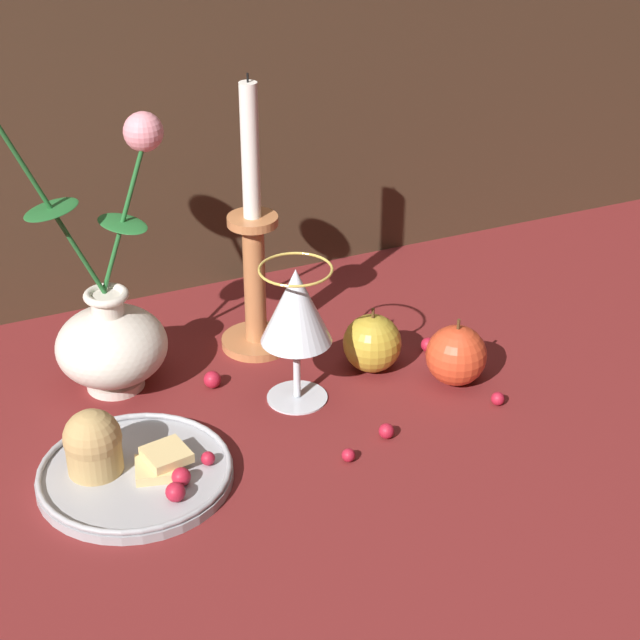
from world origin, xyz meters
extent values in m
plane|color=maroon|center=(0.00, 0.00, 0.00)|extent=(2.40, 2.40, 0.00)
cylinder|color=silver|center=(-0.12, 0.11, 0.01)|extent=(0.07, 0.07, 0.01)
ellipsoid|color=silver|center=(-0.12, 0.11, 0.05)|extent=(0.12, 0.12, 0.09)
cylinder|color=silver|center=(-0.12, 0.11, 0.10)|extent=(0.04, 0.04, 0.03)
torus|color=silver|center=(-0.12, 0.11, 0.12)|extent=(0.05, 0.05, 0.01)
cylinder|color=#23662D|center=(-0.17, 0.11, 0.24)|extent=(0.10, 0.01, 0.24)
ellipsoid|color=#23662D|center=(-0.16, 0.11, 0.22)|extent=(0.08, 0.07, 0.00)
cylinder|color=#23662D|center=(-0.09, 0.11, 0.20)|extent=(0.06, 0.01, 0.18)
ellipsoid|color=#23662D|center=(-0.09, 0.11, 0.20)|extent=(0.06, 0.08, 0.00)
sphere|color=pink|center=(-0.06, 0.12, 0.29)|extent=(0.04, 0.04, 0.04)
cylinder|color=#A3A3A8|center=(-0.14, -0.07, 0.01)|extent=(0.20, 0.20, 0.01)
torus|color=#A3A3A8|center=(-0.14, -0.07, 0.01)|extent=(0.19, 0.19, 0.01)
cylinder|color=tan|center=(-0.18, -0.05, 0.03)|extent=(0.06, 0.06, 0.04)
sphere|color=tan|center=(-0.18, -0.05, 0.05)|extent=(0.06, 0.06, 0.06)
cube|color=#DBBC7A|center=(-0.12, -0.08, 0.01)|extent=(0.05, 0.05, 0.01)
cube|color=#DBBC7A|center=(-0.11, -0.08, 0.03)|extent=(0.05, 0.05, 0.01)
sphere|color=#AD192D|center=(-0.12, -0.13, 0.02)|extent=(0.02, 0.02, 0.02)
sphere|color=#AD192D|center=(-0.11, -0.11, 0.02)|extent=(0.02, 0.02, 0.02)
sphere|color=#AD192D|center=(-0.07, -0.09, 0.02)|extent=(0.01, 0.01, 0.01)
cylinder|color=silver|center=(0.06, 0.00, 0.00)|extent=(0.07, 0.07, 0.00)
cylinder|color=silver|center=(0.06, 0.00, 0.04)|extent=(0.01, 0.01, 0.07)
cone|color=silver|center=(0.06, 0.00, 0.12)|extent=(0.08, 0.08, 0.09)
cone|color=maroon|center=(0.06, 0.00, 0.11)|extent=(0.07, 0.07, 0.06)
torus|color=gold|center=(0.06, 0.00, 0.16)|extent=(0.08, 0.08, 0.00)
cylinder|color=#B77042|center=(0.06, 0.13, 0.01)|extent=(0.08, 0.08, 0.01)
cylinder|color=#B77042|center=(0.06, 0.13, 0.08)|extent=(0.03, 0.03, 0.15)
cylinder|color=#B77042|center=(0.06, 0.13, 0.16)|extent=(0.06, 0.06, 0.01)
cylinder|color=white|center=(0.06, 0.13, 0.25)|extent=(0.02, 0.02, 0.16)
cylinder|color=black|center=(0.06, 0.13, 0.33)|extent=(0.00, 0.00, 0.01)
sphere|color=#D14223|center=(0.24, -0.04, 0.03)|extent=(0.07, 0.07, 0.07)
cylinder|color=#4C3319|center=(0.24, -0.04, 0.08)|extent=(0.00, 0.00, 0.01)
sphere|color=#B2932D|center=(0.17, 0.02, 0.03)|extent=(0.07, 0.07, 0.07)
cylinder|color=#4C3319|center=(0.17, 0.02, 0.07)|extent=(0.00, 0.00, 0.01)
sphere|color=#AD192D|center=(0.12, -0.11, 0.01)|extent=(0.02, 0.02, 0.02)
sphere|color=#AD192D|center=(0.24, 0.03, 0.01)|extent=(0.02, 0.02, 0.02)
sphere|color=#AD192D|center=(-0.02, 0.06, 0.01)|extent=(0.02, 0.02, 0.02)
sphere|color=#AD192D|center=(0.07, -0.13, 0.01)|extent=(0.01, 0.01, 0.01)
sphere|color=#AD192D|center=(0.26, -0.10, 0.01)|extent=(0.02, 0.02, 0.02)
camera|label=1|loc=(-0.32, -0.92, 0.67)|focal=60.00mm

